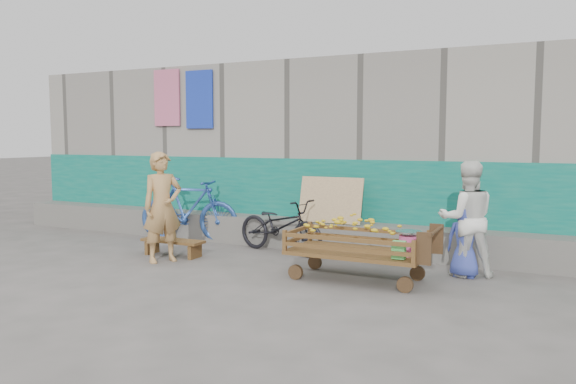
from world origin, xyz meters
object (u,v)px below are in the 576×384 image
at_px(bench, 173,244).
at_px(vendor_man, 162,207).
at_px(banana_cart, 354,238).
at_px(woman, 467,219).
at_px(bicycle_blue, 188,209).
at_px(child, 465,240).
at_px(bicycle_dark, 280,226).

xyz_separation_m(bench, vendor_man, (0.12, -0.37, 0.59)).
bearing_deg(bench, vendor_man, -71.89).
bearing_deg(bench, banana_cart, -3.14).
relative_size(banana_cart, woman, 1.23).
bearing_deg(banana_cart, bench, 176.86).
xyz_separation_m(vendor_man, bicycle_blue, (-0.64, 1.47, -0.23)).
bearing_deg(bicycle_blue, vendor_man, -165.35).
bearing_deg(bicycle_blue, banana_cart, -119.09).
xyz_separation_m(vendor_man, woman, (3.94, 1.03, -0.05)).
distance_m(child, bicycle_dark, 2.76).
height_order(banana_cart, bicycle_blue, bicycle_blue).
xyz_separation_m(vendor_man, child, (3.94, 0.95, -0.30)).
bearing_deg(woman, bench, -11.93).
xyz_separation_m(banana_cart, bicycle_blue, (-3.38, 1.25, 0.02)).
height_order(banana_cart, bench, banana_cart).
relative_size(bench, woman, 0.67).
height_order(woman, child, woman).
height_order(child, bicycle_dark, child).
distance_m(bench, bicycle_dark, 1.61).
xyz_separation_m(woman, bicycle_blue, (-4.58, 0.44, -0.19)).
distance_m(bench, vendor_man, 0.71).
relative_size(banana_cart, bench, 1.83).
distance_m(child, bicycle_blue, 4.61).
distance_m(banana_cart, bench, 2.89).
height_order(banana_cart, woman, woman).
bearing_deg(woman, bicycle_dark, -26.10).
bearing_deg(bicycle_dark, child, -83.53).
relative_size(woman, bicycle_dark, 0.93).
relative_size(bench, bicycle_dark, 0.62).
bearing_deg(banana_cart, bicycle_dark, 145.67).
height_order(bicycle_dark, bicycle_blue, bicycle_blue).
relative_size(bench, child, 1.03).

